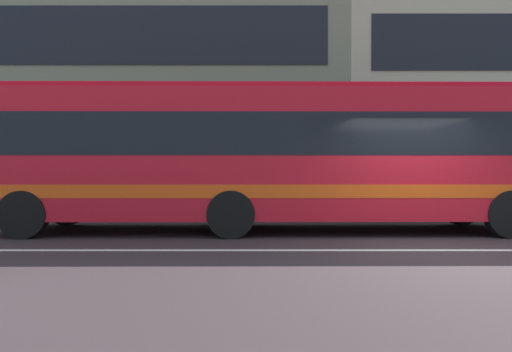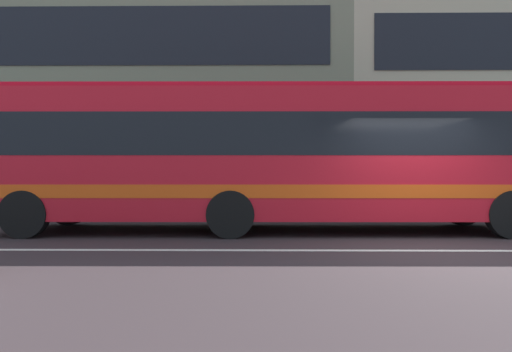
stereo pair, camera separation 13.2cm
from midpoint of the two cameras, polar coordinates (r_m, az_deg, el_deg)
ground_plane at (r=8.94m, az=21.96°, el=-8.49°), size 160.00×160.00×0.00m
lane_centre_line at (r=8.94m, az=21.96°, el=-8.46°), size 60.00×0.16×0.01m
hedge_row_far at (r=15.86m, az=21.34°, el=-3.16°), size 12.64×1.10×0.71m
apartment_block_left at (r=25.33m, az=-17.63°, el=10.48°), size 22.93×11.34×11.41m
transit_bus at (r=10.83m, az=1.58°, el=2.79°), size 12.16×2.67×3.28m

